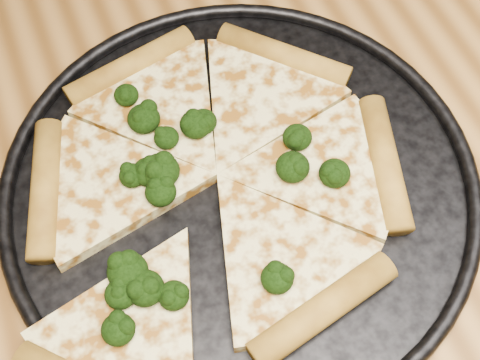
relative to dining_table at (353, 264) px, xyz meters
name	(u,v)px	position (x,y,z in m)	size (l,w,h in m)	color
dining_table	(353,264)	(0.00, 0.00, 0.00)	(1.20, 0.90, 0.75)	olive
pizza_pan	(240,185)	(-0.09, 0.07, 0.10)	(0.40, 0.40, 0.02)	black
pizza	(212,184)	(-0.11, 0.07, 0.11)	(0.36, 0.35, 0.02)	#E6DB8D
broccoli_florets	(185,196)	(-0.14, 0.06, 0.12)	(0.23, 0.23, 0.02)	black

